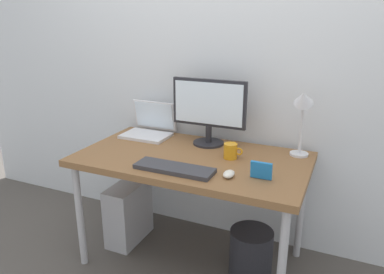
{
  "coord_description": "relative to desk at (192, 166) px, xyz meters",
  "views": [
    {
      "loc": [
        0.83,
        -1.87,
        1.51
      ],
      "look_at": [
        0.0,
        0.0,
        0.84
      ],
      "focal_mm": 34.39,
      "sensor_mm": 36.0,
      "label": 1
    }
  ],
  "objects": [
    {
      "name": "desk_lamp",
      "position": [
        0.58,
        0.24,
        0.36
      ],
      "size": [
        0.11,
        0.16,
        0.42
      ],
      "color": "silver",
      "rests_on": "desk"
    },
    {
      "name": "monitor",
      "position": [
        0.01,
        0.24,
        0.3
      ],
      "size": [
        0.49,
        0.2,
        0.42
      ],
      "color": "#232328",
      "rests_on": "desk"
    },
    {
      "name": "wastebasket",
      "position": [
        0.39,
        0.01,
        -0.51
      ],
      "size": [
        0.26,
        0.26,
        0.3
      ],
      "primitive_type": "cylinder",
      "color": "#232328",
      "rests_on": "ground_plane"
    },
    {
      "name": "laptop",
      "position": [
        -0.44,
        0.26,
        0.12
      ],
      "size": [
        0.32,
        0.26,
        0.23
      ],
      "color": "silver",
      "rests_on": "desk"
    },
    {
      "name": "keyboard",
      "position": [
        -0.0,
        -0.24,
        0.07
      ],
      "size": [
        0.44,
        0.14,
        0.02
      ],
      "primitive_type": "cube",
      "color": "#333338",
      "rests_on": "desk"
    },
    {
      "name": "ground_plane",
      "position": [
        0.0,
        0.0,
        -0.66
      ],
      "size": [
        6.0,
        6.0,
        0.0
      ],
      "primitive_type": "plane",
      "color": "#4C4742"
    },
    {
      "name": "mouse",
      "position": [
        0.3,
        -0.2,
        0.08
      ],
      "size": [
        0.06,
        0.09,
        0.03
      ],
      "primitive_type": "ellipsoid",
      "color": "silver",
      "rests_on": "desk"
    },
    {
      "name": "desk",
      "position": [
        0.0,
        0.0,
        0.0
      ],
      "size": [
        1.36,
        0.75,
        0.72
      ],
      "color": "brown",
      "rests_on": "ground_plane"
    },
    {
      "name": "coffee_mug",
      "position": [
        0.22,
        0.06,
        0.11
      ],
      "size": [
        0.12,
        0.08,
        0.09
      ],
      "color": "orange",
      "rests_on": "desk"
    },
    {
      "name": "photo_frame",
      "position": [
        0.45,
        -0.15,
        0.11
      ],
      "size": [
        0.11,
        0.02,
        0.09
      ],
      "primitive_type": "cube",
      "rotation": [
        0.1,
        0.0,
        0.0
      ],
      "color": "#1E72BF",
      "rests_on": "desk"
    },
    {
      "name": "back_wall",
      "position": [
        0.0,
        0.44,
        0.64
      ],
      "size": [
        4.4,
        0.04,
        2.6
      ],
      "primitive_type": "cube",
      "color": "silver",
      "rests_on": "ground_plane"
    },
    {
      "name": "computer_tower",
      "position": [
        -0.5,
        0.03,
        -0.45
      ],
      "size": [
        0.18,
        0.36,
        0.42
      ],
      "primitive_type": "cube",
      "color": "#B2B2B7",
      "rests_on": "ground_plane"
    }
  ]
}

